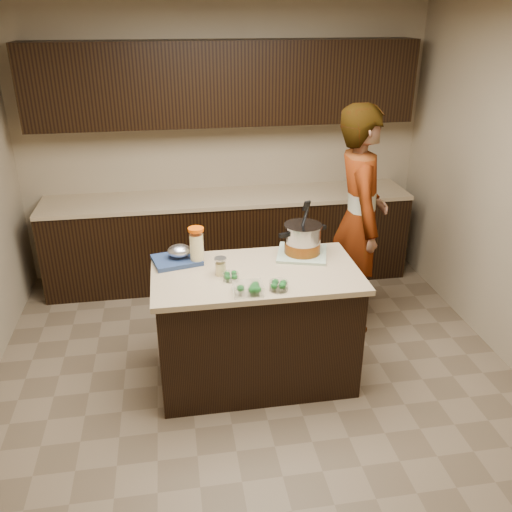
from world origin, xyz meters
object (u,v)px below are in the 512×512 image
Objects in this scene: stock_pot at (303,241)px; lemonade_pitcher at (197,247)px; island at (256,326)px; person at (359,221)px.

stock_pot is 1.47× the size of lemonade_pitcher.
stock_pot is at bearing 1.93° from lemonade_pitcher.
island is 3.65× the size of stock_pot.
person is (1.38, 0.47, -0.06)m from lemonade_pitcher.
island is 5.35× the size of lemonade_pitcher.
island is at bearing 133.50° from person.
person is (0.59, 0.44, -0.05)m from stock_pot.
person reaches higher than island.
person is at bearing 18.70° from lemonade_pitcher.
island is 1.29m from person.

